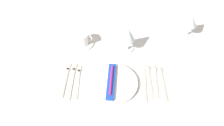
# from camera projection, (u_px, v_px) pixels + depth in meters

# --- Properties ---
(ground_plane) EXTENTS (6.00, 6.00, 0.00)m
(ground_plane) POSITION_uv_depth(u_px,v_px,m) (118.00, 124.00, 1.92)
(ground_plane) COLOR slate
(dining_table) EXTENTS (1.80, 1.11, 0.74)m
(dining_table) POSITION_uv_depth(u_px,v_px,m) (119.00, 63.00, 1.43)
(dining_table) COLOR white
(dining_table) RESTS_ON ground
(dinner_plate) EXTENTS (0.25, 0.25, 0.02)m
(dinner_plate) POSITION_uv_depth(u_px,v_px,m) (111.00, 83.00, 1.22)
(dinner_plate) COLOR white
(dinner_plate) RESTS_ON dining_table
(toothbrush_package) EXTENTS (0.04, 0.21, 0.02)m
(toothbrush_package) POSITION_uv_depth(u_px,v_px,m) (111.00, 81.00, 1.21)
(toothbrush_package) COLOR blue
(toothbrush_package) RESTS_ON dinner_plate
(fork_outer) EXTENTS (0.02, 0.20, 0.00)m
(fork_outer) POSITION_uv_depth(u_px,v_px,m) (78.00, 80.00, 1.25)
(fork_outer) COLOR beige
(fork_outer) RESTS_ON dining_table
(fork_inner) EXTENTS (0.02, 0.22, 0.00)m
(fork_inner) POSITION_uv_depth(u_px,v_px,m) (72.00, 79.00, 1.25)
(fork_inner) COLOR beige
(fork_inner) RESTS_ON dining_table
(fork_salad) EXTENTS (0.02, 0.21, 0.00)m
(fork_salad) POSITION_uv_depth(u_px,v_px,m) (66.00, 78.00, 1.25)
(fork_salad) COLOR beige
(fork_salad) RESTS_ON dining_table
(dinner_knife) EXTENTS (0.02, 0.24, 0.00)m
(dinner_knife) POSITION_uv_depth(u_px,v_px,m) (144.00, 83.00, 1.23)
(dinner_knife) COLOR beige
(dinner_knife) RESTS_ON dining_table
(spoon_soup) EXTENTS (0.03, 0.21, 0.01)m
(spoon_soup) POSITION_uv_depth(u_px,v_px,m) (149.00, 77.00, 1.26)
(spoon_soup) COLOR beige
(spoon_soup) RESTS_ON dining_table
(spoon_dessert) EXTENTS (0.03, 0.20, 0.01)m
(spoon_dessert) POSITION_uv_depth(u_px,v_px,m) (155.00, 77.00, 1.26)
(spoon_dessert) COLOR beige
(spoon_dessert) RESTS_ON dining_table
(spoon_tea) EXTENTS (0.03, 0.21, 0.01)m
(spoon_tea) POSITION_uv_depth(u_px,v_px,m) (162.00, 79.00, 1.25)
(spoon_tea) COLOR beige
(spoon_tea) RESTS_ON dining_table
(saucer_left) EXTENTS (0.12, 0.12, 0.01)m
(saucer_left) POSITION_uv_depth(u_px,v_px,m) (82.00, 44.00, 1.42)
(saucer_left) COLOR white
(saucer_left) RESTS_ON dining_table
(coffee_cup_left) EXTENTS (0.09, 0.07, 0.06)m
(coffee_cup_left) POSITION_uv_depth(u_px,v_px,m) (82.00, 39.00, 1.39)
(coffee_cup_left) COLOR white
(coffee_cup_left) RESTS_ON saucer_left
(wine_glass_centre) EXTENTS (0.07, 0.07, 0.15)m
(wine_glass_centre) POSITION_uv_depth(u_px,v_px,m) (128.00, 35.00, 1.31)
(wine_glass_centre) COLOR silver
(wine_glass_centre) RESTS_ON dining_table
(wine_glass_left) EXTENTS (0.07, 0.07, 0.14)m
(wine_glass_left) POSITION_uv_depth(u_px,v_px,m) (191.00, 22.00, 1.40)
(wine_glass_left) COLOR silver
(wine_glass_left) RESTS_ON dining_table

